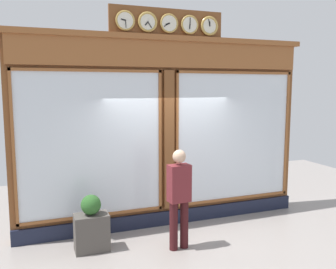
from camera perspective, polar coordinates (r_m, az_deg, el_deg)
The scene contains 4 objects.
shop_facade at distance 7.09m, azimuth -0.36°, elevation 0.56°, with size 5.86×0.42×4.14m.
pedestrian at distance 6.09m, azimuth 1.75°, elevation -9.47°, with size 0.38×0.25×1.69m.
planter_box at distance 6.36m, azimuth -11.89°, elevation -14.81°, with size 0.56×0.36×0.62m, color #4C4742.
planter_shrub at distance 6.20m, azimuth -12.01°, elevation -10.74°, with size 0.33×0.33×0.33m, color #285623.
Camera 1 is at (2.44, 6.47, 2.71)m, focal length 38.83 mm.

